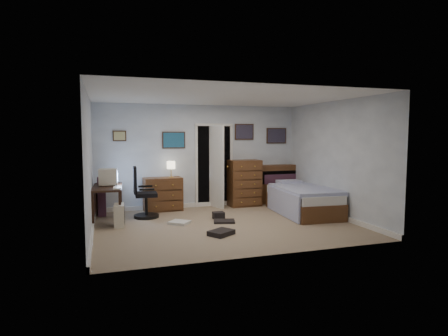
# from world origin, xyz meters

# --- Properties ---
(floor) EXTENTS (5.00, 4.00, 0.02)m
(floor) POSITION_xyz_m (0.00, 0.00, -0.01)
(floor) COLOR gray
(floor) RESTS_ON ground
(computer_desk) EXTENTS (0.64, 1.28, 0.72)m
(computer_desk) POSITION_xyz_m (-2.29, 1.06, 0.55)
(computer_desk) COLOR #321B10
(computer_desk) RESTS_ON floor
(crt_monitor) EXTENTS (0.39, 0.36, 0.35)m
(crt_monitor) POSITION_xyz_m (-2.18, 1.21, 0.90)
(crt_monitor) COLOR beige
(crt_monitor) RESTS_ON computer_desk
(keyboard) EXTENTS (0.16, 0.39, 0.02)m
(keyboard) POSITION_xyz_m (-2.02, 0.71, 0.73)
(keyboard) COLOR beige
(keyboard) RESTS_ON computer_desk
(pc_tower) EXTENTS (0.22, 0.41, 0.43)m
(pc_tower) POSITION_xyz_m (-2.00, 0.51, 0.22)
(pc_tower) COLOR beige
(pc_tower) RESTS_ON floor
(office_chair) EXTENTS (0.55, 0.55, 1.10)m
(office_chair) POSITION_xyz_m (-1.48, 1.13, 0.42)
(office_chair) COLOR black
(office_chair) RESTS_ON floor
(media_stack) EXTENTS (0.17, 0.17, 0.86)m
(media_stack) POSITION_xyz_m (-2.32, 1.57, 0.43)
(media_stack) COLOR maroon
(media_stack) RESTS_ON floor
(low_dresser) EXTENTS (0.90, 0.49, 0.78)m
(low_dresser) POSITION_xyz_m (-0.96, 1.77, 0.39)
(low_dresser) COLOR #56351B
(low_dresser) RESTS_ON floor
(table_lamp) EXTENTS (0.21, 0.21, 0.38)m
(table_lamp) POSITION_xyz_m (-0.76, 1.77, 1.06)
(table_lamp) COLOR gold
(table_lamp) RESTS_ON low_dresser
(doorway) EXTENTS (0.96, 1.12, 2.05)m
(doorway) POSITION_xyz_m (0.35, 2.27, 1.00)
(doorway) COLOR black
(doorway) RESTS_ON floor
(tall_dresser) EXTENTS (0.79, 0.48, 1.15)m
(tall_dresser) POSITION_xyz_m (1.08, 1.75, 0.57)
(tall_dresser) COLOR #56351B
(tall_dresser) RESTS_ON floor
(headboard_bookcase) EXTENTS (1.11, 0.30, 1.00)m
(headboard_bookcase) POSITION_xyz_m (2.06, 1.86, 0.53)
(headboard_bookcase) COLOR #56351B
(headboard_bookcase) RESTS_ON floor
(bed) EXTENTS (1.21, 2.09, 0.67)m
(bed) POSITION_xyz_m (1.98, 0.47, 0.31)
(bed) COLOR #56351B
(bed) RESTS_ON floor
(wall_posters) EXTENTS (4.38, 0.04, 0.60)m
(wall_posters) POSITION_xyz_m (0.57, 1.98, 1.75)
(wall_posters) COLOR #331E11
(wall_posters) RESTS_ON floor
(floor_clutter) EXTENTS (1.38, 1.59, 0.15)m
(floor_clutter) POSITION_xyz_m (-0.28, -0.04, 0.04)
(floor_clutter) COLOR black
(floor_clutter) RESTS_ON floor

